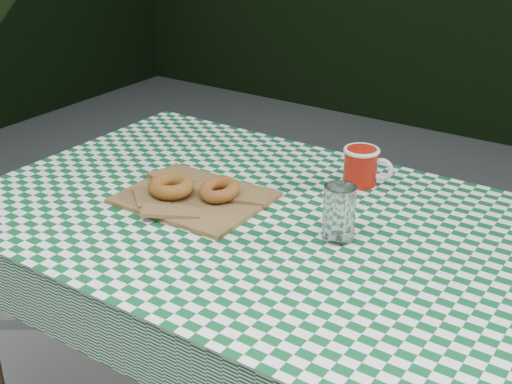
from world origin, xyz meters
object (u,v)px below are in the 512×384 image
Objects in this scene: paper_bag at (195,197)px; coffee_mug at (361,166)px; table at (256,351)px; drinking_glass at (339,213)px.

coffee_mug is at bearing 46.90° from paper_bag.
drinking_glass reaches higher than table.
table is 7.83× the size of coffee_mug.
paper_bag is at bearing -145.91° from coffee_mug.
coffee_mug reaches higher than table.
table is at bearing 7.52° from paper_bag.
coffee_mug is at bearing 107.04° from drinking_glass.
table is 3.95× the size of paper_bag.
coffee_mug is 1.36× the size of drinking_glass.
drinking_glass is at bearing 2.93° from paper_bag.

